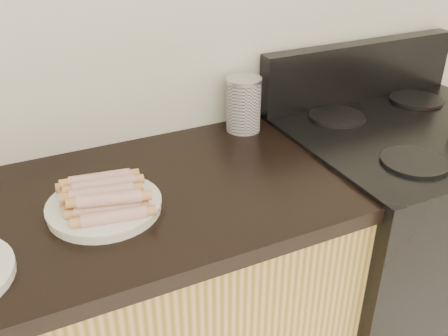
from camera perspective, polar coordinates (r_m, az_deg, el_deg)
name	(u,v)px	position (r m, az deg, el deg)	size (l,w,h in m)	color
wall_back	(129,1)	(1.41, -10.85, 18.23)	(4.00, 0.04, 2.60)	silver
stove	(391,245)	(1.88, 18.54, -8.35)	(0.76, 0.65, 0.91)	black
stove_panel	(360,71)	(1.81, 15.23, 10.66)	(0.76, 0.06, 0.20)	black
burner_near_left	(414,162)	(1.44, 20.93, 0.68)	(0.18, 0.18, 0.01)	black
burner_far_left	(337,117)	(1.66, 12.78, 5.76)	(0.18, 0.18, 0.01)	black
burner_far_right	(416,100)	(1.88, 21.10, 7.31)	(0.18, 0.18, 0.01)	black
main_plate	(105,207)	(1.20, -13.48, -4.39)	(0.26, 0.26, 0.02)	silver
hotdog_pile	(103,195)	(1.18, -13.67, -3.00)	(0.15, 0.22, 0.06)	maroon
canister	(244,104)	(1.53, 2.25, 7.28)	(0.11, 0.11, 0.17)	silver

